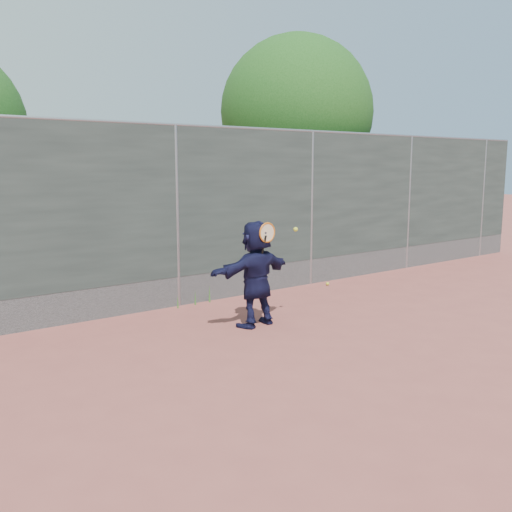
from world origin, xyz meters
TOP-DOWN VIEW (x-y plane):
  - ground at (0.00, 0.00)m, footprint 80.00×80.00m
  - player at (0.32, 1.76)m, footprint 1.49×0.63m
  - ball_ground at (3.17, 3.17)m, footprint 0.07×0.07m
  - fence at (-0.00, 3.50)m, footprint 20.00×0.06m
  - swing_action at (0.43, 1.56)m, footprint 0.74×0.13m
  - tree_right at (4.68, 5.75)m, footprint 3.78×3.60m
  - weed_clump at (0.29, 3.38)m, footprint 0.68×0.07m

SIDE VIEW (x-z plane):
  - ground at x=0.00m, z-range 0.00..0.00m
  - ball_ground at x=3.17m, z-range 0.00..0.07m
  - weed_clump at x=0.29m, z-range -0.02..0.28m
  - player at x=0.32m, z-range 0.00..1.56m
  - swing_action at x=0.43m, z-range 1.13..1.64m
  - fence at x=0.00m, z-range 0.07..3.09m
  - tree_right at x=4.68m, z-range 0.80..6.19m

